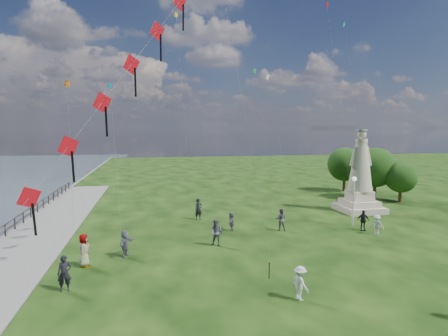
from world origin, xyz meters
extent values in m
cube|color=slate|center=(-14.00, 8.00, 0.05)|extent=(5.00, 60.00, 0.10)
cylinder|color=black|center=(-16.30, 14.00, 0.50)|extent=(0.11, 0.11, 1.00)
cylinder|color=black|center=(-16.30, 16.00, 0.50)|extent=(0.11, 0.11, 1.00)
cylinder|color=black|center=(-16.30, 18.00, 0.50)|extent=(0.11, 0.11, 1.00)
cylinder|color=black|center=(-16.30, 20.00, 0.50)|extent=(0.11, 0.11, 1.00)
cylinder|color=black|center=(-16.30, 22.00, 0.50)|extent=(0.11, 0.11, 1.00)
cylinder|color=black|center=(-16.30, 24.00, 0.50)|extent=(0.11, 0.11, 1.00)
cylinder|color=black|center=(-16.30, 26.00, 0.50)|extent=(0.11, 0.11, 1.00)
cylinder|color=black|center=(-16.30, 28.00, 0.50)|extent=(0.11, 0.11, 1.00)
cylinder|color=black|center=(-16.30, 30.00, 0.50)|extent=(0.11, 0.11, 1.00)
cylinder|color=black|center=(-16.30, 32.00, 0.50)|extent=(0.11, 0.11, 1.00)
cylinder|color=black|center=(-16.30, 34.00, 0.50)|extent=(0.11, 0.11, 1.00)
cylinder|color=black|center=(-16.30, 36.00, 0.50)|extent=(0.11, 0.11, 1.00)
cube|color=beige|center=(14.20, 17.11, 0.28)|extent=(3.92, 3.92, 0.56)
cube|color=beige|center=(14.20, 17.11, 0.84)|extent=(2.98, 2.98, 0.56)
cube|color=beige|center=(14.20, 17.11, 1.58)|extent=(2.05, 2.05, 0.93)
cylinder|color=beige|center=(14.20, 17.11, 6.87)|extent=(1.12, 1.12, 0.37)
sphere|color=beige|center=(14.20, 17.11, 7.44)|extent=(0.85, 0.85, 0.85)
cylinder|color=beige|center=(14.20, 17.11, 7.89)|extent=(1.02, 1.02, 0.09)
cylinder|color=silver|center=(10.73, 12.25, 1.90)|extent=(0.11, 0.11, 3.80)
sphere|color=white|center=(10.73, 12.25, 3.91)|extent=(0.38, 0.38, 0.38)
cylinder|color=#382314|center=(19.42, 22.63, 1.12)|extent=(0.36, 0.36, 2.24)
sphere|color=#173E11|center=(19.42, 22.63, 3.64)|extent=(4.48, 4.48, 4.48)
cylinder|color=#382314|center=(21.10, 20.46, 0.84)|extent=(0.36, 0.36, 1.69)
sphere|color=#173E11|center=(21.10, 20.46, 2.74)|extent=(3.37, 3.37, 3.37)
cylinder|color=#382314|center=(18.60, 28.06, 1.07)|extent=(0.36, 0.36, 2.15)
sphere|color=#173E11|center=(18.60, 28.06, 3.49)|extent=(4.30, 4.30, 4.30)
imported|color=black|center=(-9.93, 3.46, 0.91)|extent=(0.73, 0.54, 1.83)
imported|color=#595960|center=(-1.31, 9.06, 0.94)|extent=(1.07, 0.92, 1.88)
imported|color=silver|center=(1.16, 0.36, 0.81)|extent=(0.86, 1.17, 1.62)
imported|color=#595960|center=(-7.31, 8.09, 0.85)|extent=(1.28, 1.71, 1.70)
imported|color=black|center=(-1.60, 16.74, 0.94)|extent=(0.80, 0.66, 1.89)
imported|color=#595960|center=(4.37, 12.02, 0.90)|extent=(1.01, 0.80, 1.80)
imported|color=silver|center=(11.11, 9.45, 0.77)|extent=(1.04, 1.09, 1.54)
imported|color=black|center=(10.72, 10.72, 0.82)|extent=(1.03, 0.64, 1.65)
imported|color=#595960|center=(-9.56, 6.80, 0.97)|extent=(0.71, 1.02, 1.94)
imported|color=#595960|center=(0.51, 12.61, 0.76)|extent=(0.94, 1.51, 1.51)
cube|color=red|center=(-10.76, 1.52, 5.10)|extent=(0.87, 0.64, 1.03)
cube|color=black|center=(-10.58, 1.42, 4.15)|extent=(0.10, 0.28, 1.48)
cube|color=red|center=(-9.35, 2.82, 7.22)|extent=(0.87, 0.64, 1.03)
cube|color=black|center=(-9.17, 2.72, 6.27)|extent=(0.10, 0.28, 1.48)
cube|color=red|center=(-7.94, 4.11, 9.33)|extent=(0.87, 0.64, 1.03)
cube|color=black|center=(-7.76, 4.01, 8.38)|extent=(0.10, 0.28, 1.48)
cube|color=red|center=(-6.53, 5.41, 11.44)|extent=(0.87, 0.64, 1.03)
cube|color=black|center=(-6.35, 5.31, 10.49)|extent=(0.10, 0.28, 1.48)
cube|color=red|center=(-5.12, 6.70, 13.55)|extent=(0.87, 0.64, 1.03)
cube|color=black|center=(-4.94, 6.60, 12.60)|extent=(0.10, 0.28, 1.48)
cube|color=red|center=(-3.71, 8.00, 15.66)|extent=(0.87, 0.64, 1.03)
cube|color=black|center=(-3.53, 7.90, 14.71)|extent=(0.10, 0.28, 1.48)
cylinder|color=black|center=(0.50, 3.00, 0.45)|extent=(0.06, 0.06, 0.90)
cube|color=#176C8A|center=(-9.06, 19.39, 11.81)|extent=(0.51, 0.39, 0.57)
cylinder|color=#595959|center=(-8.56, 16.89, 5.93)|extent=(1.02, 5.02, 11.77)
cube|color=silver|center=(5.82, 20.47, 13.06)|extent=(0.51, 0.39, 0.57)
cylinder|color=#595959|center=(6.32, 17.97, 6.56)|extent=(1.02, 5.02, 13.02)
cube|color=red|center=(13.97, 24.74, 21.76)|extent=(0.51, 0.39, 0.57)
cylinder|color=#595959|center=(14.47, 22.24, 10.91)|extent=(1.02, 5.02, 21.72)
cube|color=yellow|center=(-2.42, 29.94, 21.21)|extent=(0.51, 0.39, 0.57)
cylinder|color=#595959|center=(-1.92, 27.44, 10.63)|extent=(1.02, 5.02, 21.16)
cube|color=green|center=(6.90, 29.12, 14.99)|extent=(0.51, 0.39, 0.57)
cylinder|color=#595959|center=(7.40, 26.62, 7.52)|extent=(1.02, 5.02, 14.94)
cube|color=#D25A0D|center=(-12.64, 19.53, 11.90)|extent=(0.51, 0.39, 0.57)
cylinder|color=#595959|center=(-12.14, 17.03, 5.97)|extent=(1.02, 5.02, 11.86)
cube|color=#176C8A|center=(14.94, 22.63, 19.09)|extent=(0.51, 0.39, 0.57)
cylinder|color=#595959|center=(15.44, 20.13, 9.57)|extent=(1.02, 5.02, 19.04)
camera|label=1|loc=(-5.58, -15.54, 8.05)|focal=30.00mm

